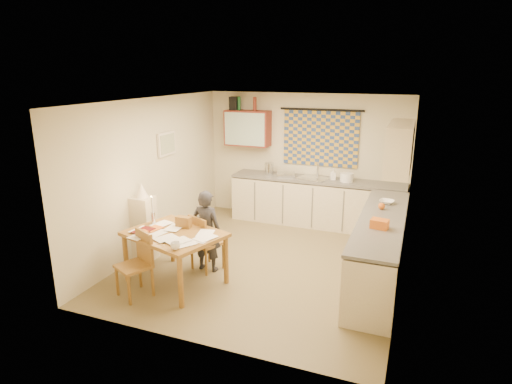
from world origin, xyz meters
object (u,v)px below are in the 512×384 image
at_px(counter_back, 316,202).
at_px(dining_table, 176,257).
at_px(counter_right, 380,248).
at_px(stove, 372,279).
at_px(person, 207,231).
at_px(shelf_stand, 144,228).
at_px(chair_far, 207,252).

distance_m(counter_back, dining_table, 3.30).
distance_m(counter_back, counter_right, 2.31).
xyz_separation_m(stove, person, (-2.43, 0.27, 0.20)).
bearing_deg(shelf_stand, person, -0.18).
xyz_separation_m(counter_back, chair_far, (-1.08, -2.51, -0.18)).
relative_size(stove, shelf_stand, 0.83).
distance_m(counter_right, stove, 0.94).
bearing_deg(dining_table, shelf_stand, 167.12).
bearing_deg(dining_table, person, 83.44).
bearing_deg(chair_far, counter_right, -142.18).
xyz_separation_m(counter_back, person, (-1.06, -2.52, 0.17)).
bearing_deg(chair_far, dining_table, 91.17).
bearing_deg(person, dining_table, 66.48).
bearing_deg(person, counter_right, -164.01).
relative_size(counter_right, stove, 3.45).
height_order(counter_right, shelf_stand, shelf_stand).
relative_size(chair_far, shelf_stand, 0.84).
relative_size(chair_far, person, 0.69).
bearing_deg(shelf_stand, counter_right, 10.62).
relative_size(dining_table, person, 1.20).
bearing_deg(person, counter_back, -112.09).
distance_m(counter_back, chair_far, 2.73).
xyz_separation_m(counter_right, chair_far, (-2.45, -0.65, -0.18)).
distance_m(counter_back, stove, 3.11).
bearing_deg(counter_back, dining_table, -112.99).
height_order(counter_back, stove, counter_back).
distance_m(dining_table, chair_far, 0.58).
height_order(stove, chair_far, chair_far).
height_order(counter_right, person, person).
bearing_deg(counter_right, chair_far, -165.10).
height_order(dining_table, shelf_stand, shelf_stand).
bearing_deg(stove, shelf_stand, 175.57).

